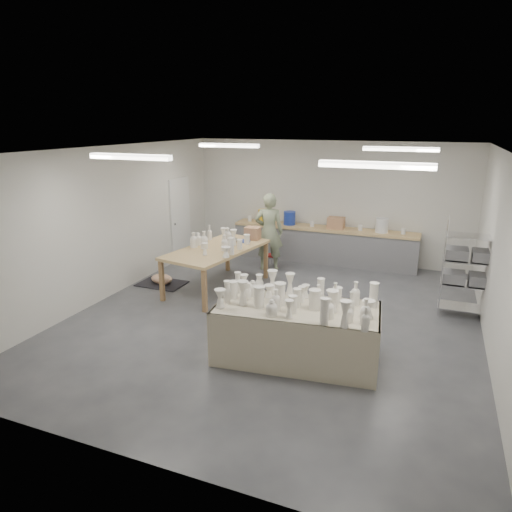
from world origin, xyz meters
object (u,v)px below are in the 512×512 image
at_px(work_table, 221,247).
at_px(red_stool, 272,256).
at_px(potter, 269,232).
at_px(drying_table, 296,330).

height_order(work_table, red_stool, work_table).
relative_size(work_table, potter, 1.39).
bearing_deg(potter, red_stool, -105.17).
distance_m(drying_table, work_table, 3.40).
relative_size(drying_table, potter, 1.35).
bearing_deg(potter, drying_table, 100.30).
bearing_deg(drying_table, red_stool, 107.54).
height_order(drying_table, work_table, work_table).
distance_m(drying_table, red_stool, 4.60).
xyz_separation_m(work_table, potter, (0.52, 1.55, 0.02)).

